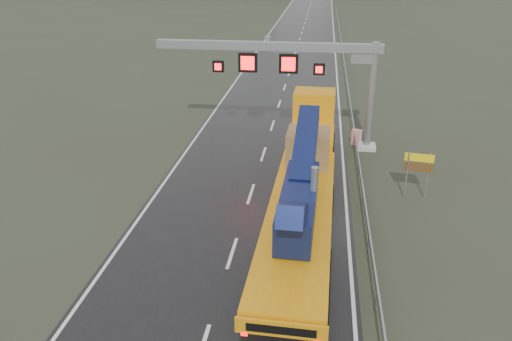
# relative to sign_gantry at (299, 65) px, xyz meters

# --- Properties ---
(ground) EXTENTS (400.00, 400.00, 0.00)m
(ground) POSITION_rel_sign_gantry_xyz_m (-2.10, -17.99, -5.61)
(ground) COLOR #2D3223
(ground) RESTS_ON ground
(road) EXTENTS (11.00, 200.00, 0.02)m
(road) POSITION_rel_sign_gantry_xyz_m (-2.10, 22.01, -5.60)
(road) COLOR black
(road) RESTS_ON ground
(guardrail) EXTENTS (0.20, 140.00, 1.40)m
(guardrail) POSITION_rel_sign_gantry_xyz_m (4.00, 12.01, -4.91)
(guardrail) COLOR gray
(guardrail) RESTS_ON ground
(sign_gantry) EXTENTS (14.90, 1.20, 7.42)m
(sign_gantry) POSITION_rel_sign_gantry_xyz_m (0.00, 0.00, 0.00)
(sign_gantry) COLOR #A9A9A5
(sign_gantry) RESTS_ON ground
(heavy_haul_truck) EXTENTS (3.56, 20.71, 4.85)m
(heavy_haul_truck) POSITION_rel_sign_gantry_xyz_m (0.90, -7.59, -3.74)
(heavy_haul_truck) COLOR orange
(heavy_haul_truck) RESTS_ON ground
(exit_sign_pair) EXTENTS (1.53, 0.28, 2.63)m
(exit_sign_pair) POSITION_rel_sign_gantry_xyz_m (6.90, -7.16, -3.77)
(exit_sign_pair) COLOR #9DA1A6
(exit_sign_pair) RESTS_ON ground
(striped_barrier) EXTENTS (0.74, 0.58, 1.10)m
(striped_barrier) POSITION_rel_sign_gantry_xyz_m (4.12, 0.71, -5.06)
(striped_barrier) COLOR red
(striped_barrier) RESTS_ON ground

